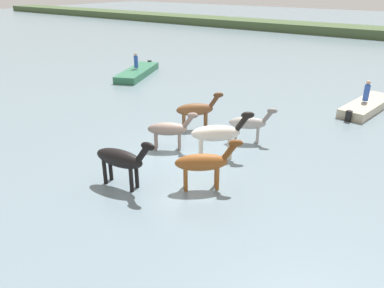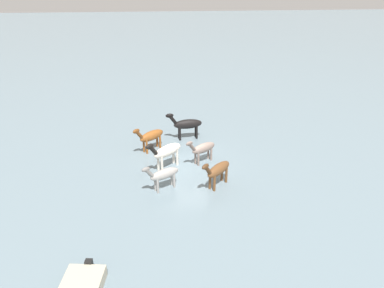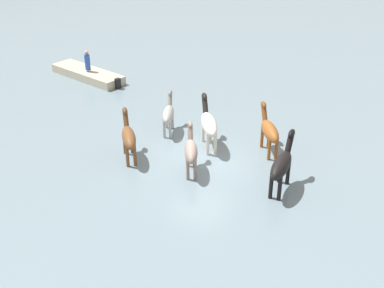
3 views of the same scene
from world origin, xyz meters
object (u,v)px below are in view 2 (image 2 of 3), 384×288
Objects in this scene: horse_dark_mare at (187,124)px; horse_lead at (163,174)px; horse_chestnut_trailing at (166,151)px; horse_gray_outer at (203,148)px; horse_pinto_flank at (151,136)px; horse_rear_stallion at (218,170)px.

horse_dark_mare reaches higher than horse_lead.
horse_lead is at bearing 43.58° from horse_chestnut_trailing.
horse_lead is at bearing 14.63° from horse_gray_outer.
horse_pinto_flank reaches higher than horse_gray_outer.
horse_gray_outer is at bearing 93.11° from horse_dark_mare.
horse_rear_stallion reaches higher than horse_gray_outer.
horse_dark_mare reaches higher than horse_rear_stallion.
horse_chestnut_trailing reaches higher than horse_pinto_flank.
horse_pinto_flank is 1.07× the size of horse_rear_stallion.
horse_gray_outer is 0.79× the size of horse_dark_mare.
horse_dark_mare reaches higher than horse_gray_outer.
horse_pinto_flank reaches higher than horse_rear_stallion.
horse_dark_mare is at bearing -134.19° from horse_lead.
horse_pinto_flank is 4.88m from horse_lead.
horse_chestnut_trailing is at bearing -21.50° from horse_gray_outer.
horse_pinto_flank reaches higher than horse_lead.
horse_chestnut_trailing is 1.08× the size of horse_pinto_flank.
horse_chestnut_trailing is 1.10× the size of horse_lead.
horse_chestnut_trailing is at bearing -124.57° from horse_lead.
horse_pinto_flank is (0.96, -2.48, -0.09)m from horse_chestnut_trailing.
horse_pinto_flank is 6.06m from horse_rear_stallion.
horse_gray_outer is 2.85m from horse_rear_stallion.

